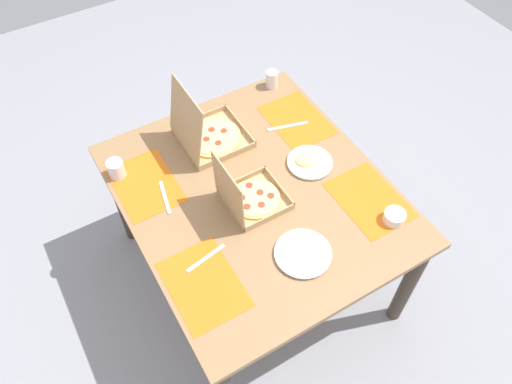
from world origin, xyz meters
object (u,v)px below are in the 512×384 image
plate_near_right (304,253)px  cup_dark (116,169)px  pizza_box_center (207,134)px  condiment_bowl (394,217)px  pizza_box_corner_left (250,197)px  cup_clear_right (272,79)px  plate_middle (309,162)px

plate_near_right → cup_dark: cup_dark is taller
pizza_box_center → condiment_bowl: bearing=-150.0°
pizza_box_center → cup_dark: size_ratio=3.93×
pizza_box_corner_left → cup_dark: (0.45, 0.44, -0.00)m
plate_near_right → cup_dark: 0.93m
cup_clear_right → plate_middle: bearing=166.1°
plate_near_right → condiment_bowl: condiment_bowl is taller
pizza_box_corner_left → plate_near_right: (-0.34, -0.06, -0.04)m
plate_middle → cup_dark: bearing=63.9°
cup_clear_right → cup_dark: bearing=100.4°
pizza_box_center → pizza_box_corner_left: pizza_box_center is taller
plate_middle → pizza_box_center: bearing=42.7°
plate_near_right → cup_clear_right: cup_clear_right is taller
pizza_box_corner_left → condiment_bowl: bearing=-128.8°
condiment_bowl → pizza_box_center: bearing=30.0°
condiment_bowl → pizza_box_corner_left: bearing=51.2°
pizza_box_corner_left → plate_middle: bearing=-80.7°
plate_near_right → plate_middle: bearing=-36.9°
pizza_box_corner_left → condiment_bowl: (-0.39, -0.48, -0.02)m
plate_middle → cup_clear_right: size_ratio=2.32×
plate_middle → plate_near_right: 0.49m
plate_near_right → condiment_bowl: bearing=-97.2°
pizza_box_center → plate_middle: size_ratio=1.59×
cup_dark → condiment_bowl: cup_dark is taller
cup_clear_right → pizza_box_corner_left: bearing=141.4°
cup_clear_right → pizza_box_center: bearing=111.7°
pizza_box_center → cup_clear_right: size_ratio=3.69×
cup_clear_right → condiment_bowl: bearing=179.5°
cup_dark → plate_near_right: bearing=-147.5°
plate_middle → plate_near_right: bearing=143.1°
pizza_box_center → cup_clear_right: pizza_box_center is taller
plate_middle → plate_near_right: (-0.39, 0.29, -0.00)m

